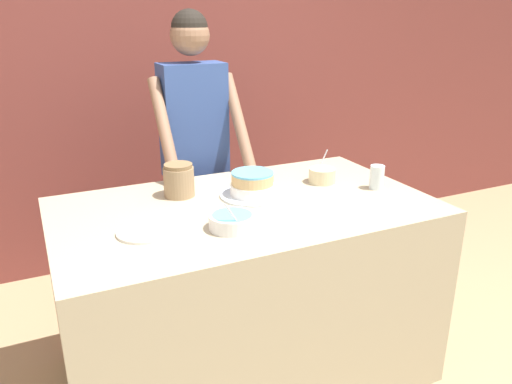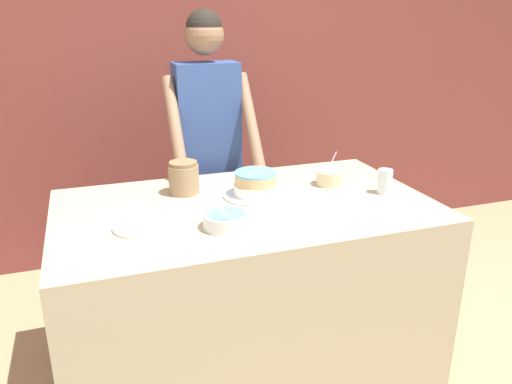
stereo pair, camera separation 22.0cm
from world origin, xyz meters
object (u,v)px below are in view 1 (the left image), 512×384
at_px(frosting_bowl_blue, 232,221).
at_px(drinking_glass, 377,177).
at_px(cake, 253,185).
at_px(ceramic_plate, 145,231).
at_px(person_baker, 194,134).
at_px(stoneware_jar, 179,180).
at_px(frosting_bowl_white, 322,175).

height_order(frosting_bowl_blue, drinking_glass, frosting_bowl_blue).
relative_size(cake, ceramic_plate, 1.36).
bearing_deg(cake, frosting_bowl_blue, -127.05).
height_order(frosting_bowl_blue, ceramic_plate, frosting_bowl_blue).
relative_size(person_baker, drinking_glass, 14.78).
height_order(person_baker, stoneware_jar, person_baker).
relative_size(frosting_bowl_blue, ceramic_plate, 0.83).
xyz_separation_m(cake, stoneware_jar, (-0.31, 0.15, 0.02)).
height_order(frosting_bowl_blue, stoneware_jar, stoneware_jar).
distance_m(person_baker, frosting_bowl_blue, 0.94).
bearing_deg(cake, drinking_glass, -15.29).
xyz_separation_m(drinking_glass, stoneware_jar, (-0.91, 0.31, 0.02)).
height_order(person_baker, frosting_bowl_white, person_baker).
relative_size(ceramic_plate, stoneware_jar, 1.45).
bearing_deg(stoneware_jar, person_baker, 63.02).
distance_m(cake, stoneware_jar, 0.35).
height_order(drinking_glass, ceramic_plate, drinking_glass).
xyz_separation_m(frosting_bowl_white, ceramic_plate, (-0.97, -0.24, -0.03)).
distance_m(cake, frosting_bowl_blue, 0.39).
distance_m(person_baker, stoneware_jar, 0.52).
height_order(frosting_bowl_white, frosting_bowl_blue, frosting_bowl_white).
xyz_separation_m(frosting_bowl_white, drinking_glass, (0.19, -0.20, 0.02)).
bearing_deg(ceramic_plate, person_baker, 59.32).
bearing_deg(frosting_bowl_white, frosting_bowl_blue, -151.83).
xyz_separation_m(person_baker, ceramic_plate, (-0.48, -0.81, -0.17)).
bearing_deg(drinking_glass, ceramic_plate, -178.07).
xyz_separation_m(ceramic_plate, stoneware_jar, (0.25, 0.35, 0.07)).
distance_m(frosting_bowl_white, ceramic_plate, 1.00).
bearing_deg(person_baker, frosting_bowl_blue, -99.42).
bearing_deg(frosting_bowl_white, person_baker, 130.55).
bearing_deg(cake, stoneware_jar, 154.15).
bearing_deg(drinking_glass, person_baker, 131.43).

